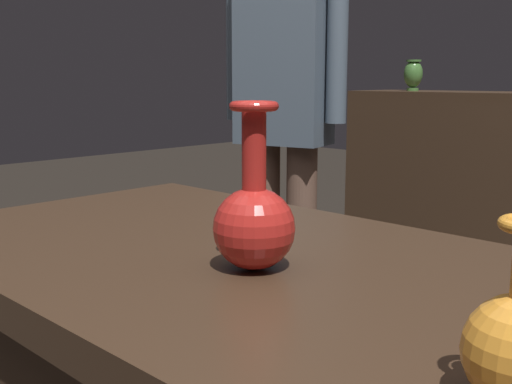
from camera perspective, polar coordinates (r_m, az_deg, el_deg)
name	(u,v)px	position (r m, az deg, el deg)	size (l,w,h in m)	color
vase_centerpiece	(254,218)	(0.83, -0.18, -2.42)	(0.11, 0.11, 0.22)	red
shelf_vase_far_left	(413,74)	(3.24, 14.12, 10.38)	(0.09, 0.09, 0.15)	#477A38
visitor_near_left	(284,99)	(2.25, 2.55, 8.46)	(0.46, 0.25, 1.66)	brown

